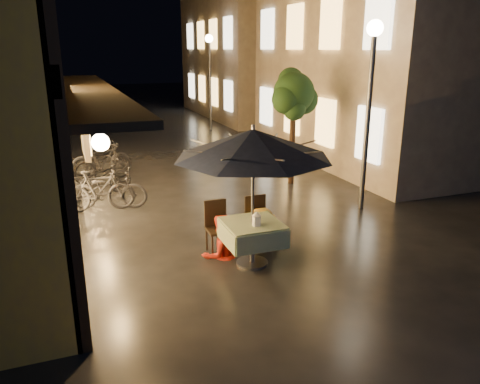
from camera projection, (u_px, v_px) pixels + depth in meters
name	position (u px, v px, depth m)	size (l,w,h in m)	color
ground	(284.00, 261.00, 8.35)	(90.00, 90.00, 0.00)	black
east_building_near	(403.00, 55.00, 15.69)	(7.30, 9.30, 6.80)	#BBAB92
east_building_far	(265.00, 48.00, 25.89)	(7.30, 10.30, 7.30)	#BBAB92
street_tree	(294.00, 96.00, 12.48)	(1.43, 1.20, 3.15)	black
streetlamp_near	(371.00, 82.00, 10.29)	(0.36, 0.36, 4.23)	#59595E
streetlamp_far	(210.00, 65.00, 21.01)	(0.36, 0.36, 4.23)	#59595E
cafe_table	(252.00, 233.00, 8.08)	(0.99, 0.99, 0.78)	#59595E
patio_umbrella	(253.00, 144.00, 7.62)	(2.66, 2.66, 2.46)	#59595E
cafe_chair_left	(217.00, 224.00, 8.62)	(0.42, 0.42, 0.97)	black
cafe_chair_right	(257.00, 219.00, 8.89)	(0.42, 0.42, 0.97)	black
table_lantern	(256.00, 218.00, 7.82)	(0.16, 0.16, 0.25)	white
person_orange	(220.00, 216.00, 8.34)	(0.75, 0.58, 1.53)	red
person_yellow	(262.00, 210.00, 8.64)	(1.01, 0.58, 1.57)	gold
bicycle_0	(109.00, 189.00, 10.98)	(0.62, 1.79, 0.94)	black
bicycle_1	(99.00, 191.00, 10.79)	(0.46, 1.63, 0.98)	black
bicycle_2	(96.00, 178.00, 11.82)	(0.65, 1.86, 0.98)	black
bicycle_3	(103.00, 163.00, 13.21)	(0.50, 1.78, 1.07)	black
bicycle_4	(101.00, 159.00, 14.07)	(0.61, 1.75, 0.92)	black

